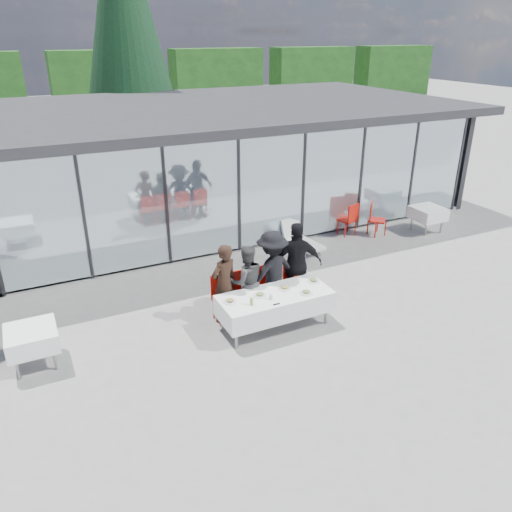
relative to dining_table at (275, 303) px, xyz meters
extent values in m
plane|color=gray|center=(-0.11, -0.23, -0.54)|extent=(90.00, 90.00, 0.00)
cube|color=gray|center=(1.89, 7.77, -0.49)|extent=(14.00, 8.00, 0.10)
cube|color=black|center=(1.89, 11.67, 1.06)|extent=(14.00, 0.20, 3.20)
cube|color=black|center=(8.79, 7.77, 1.06)|extent=(0.20, 8.00, 3.20)
cube|color=silver|center=(1.89, 3.80, 1.06)|extent=(13.60, 0.06, 3.10)
cube|color=#2D2D30|center=(1.89, 7.37, 2.78)|extent=(14.80, 8.80, 0.24)
cube|color=#262628|center=(-2.97, 3.80, 1.06)|extent=(0.08, 0.10, 3.10)
cube|color=#262628|center=(-1.03, 3.80, 1.06)|extent=(0.08, 0.10, 3.10)
cube|color=#262628|center=(0.91, 3.80, 1.06)|extent=(0.08, 0.10, 3.10)
cube|color=#262628|center=(2.86, 3.80, 1.06)|extent=(0.08, 0.10, 3.10)
cube|color=#262628|center=(4.80, 3.80, 1.06)|extent=(0.08, 0.10, 3.10)
cube|color=#262628|center=(6.74, 3.80, 1.06)|extent=(0.08, 0.10, 3.10)
cube|color=#262628|center=(8.69, 3.80, 1.06)|extent=(0.08, 0.10, 3.10)
cube|color=red|center=(-0.61, 6.27, -0.09)|extent=(0.45, 0.45, 0.90)
cube|color=red|center=(0.89, 6.77, -0.09)|extent=(0.45, 0.45, 0.90)
cube|color=red|center=(3.39, 6.27, -0.09)|extent=(0.45, 0.45, 0.90)
cube|color=red|center=(5.39, 6.97, -0.09)|extent=(0.45, 0.45, 0.90)
cube|color=#153B12|center=(1.89, 27.77, 1.66)|extent=(6.50, 2.00, 4.40)
cube|color=#153B12|center=(9.89, 27.77, 1.66)|extent=(6.50, 2.00, 4.40)
cube|color=#153B12|center=(17.89, 27.77, 1.66)|extent=(6.50, 2.00, 4.40)
cube|color=#153B12|center=(25.89, 27.77, 1.66)|extent=(6.50, 2.00, 4.40)
cube|color=white|center=(0.00, 0.00, 0.00)|extent=(2.26, 0.96, 0.42)
cylinder|color=gray|center=(-1.00, -0.35, -0.18)|extent=(0.06, 0.06, 0.71)
cylinder|color=gray|center=(1.00, -0.35, -0.18)|extent=(0.06, 0.06, 0.71)
cylinder|color=gray|center=(-1.00, 0.35, -0.18)|extent=(0.06, 0.06, 0.71)
cylinder|color=gray|center=(1.00, 0.35, -0.18)|extent=(0.06, 0.06, 0.71)
imported|color=#301E15|center=(-0.81, 0.67, 0.31)|extent=(0.78, 0.78, 1.70)
cube|color=red|center=(-0.81, 0.66, -0.09)|extent=(0.44, 0.44, 0.05)
cube|color=red|center=(-0.81, 0.86, 0.16)|extent=(0.44, 0.04, 0.55)
cylinder|color=red|center=(-0.99, 0.48, -0.32)|extent=(0.04, 0.04, 0.43)
cylinder|color=red|center=(-0.63, 0.48, -0.32)|extent=(0.04, 0.04, 0.43)
cylinder|color=red|center=(-0.99, 0.84, -0.32)|extent=(0.04, 0.04, 0.43)
cylinder|color=red|center=(-0.63, 0.84, -0.32)|extent=(0.04, 0.04, 0.43)
imported|color=#454545|center=(-0.32, 0.67, 0.25)|extent=(0.87, 0.87, 1.58)
cube|color=red|center=(-0.32, 0.66, -0.09)|extent=(0.44, 0.44, 0.05)
cube|color=red|center=(-0.32, 0.86, 0.16)|extent=(0.44, 0.04, 0.55)
cylinder|color=red|center=(-0.50, 0.48, -0.32)|extent=(0.04, 0.04, 0.43)
cylinder|color=red|center=(-0.14, 0.48, -0.32)|extent=(0.04, 0.04, 0.43)
cylinder|color=red|center=(-0.50, 0.84, -0.32)|extent=(0.04, 0.04, 0.43)
cylinder|color=red|center=(-0.14, 0.84, -0.32)|extent=(0.04, 0.04, 0.43)
imported|color=black|center=(0.28, 0.67, 0.35)|extent=(1.36, 1.36, 1.78)
cube|color=red|center=(0.28, 0.66, -0.09)|extent=(0.44, 0.44, 0.05)
cube|color=red|center=(0.28, 0.86, 0.16)|extent=(0.44, 0.04, 0.55)
cylinder|color=red|center=(0.10, 0.48, -0.32)|extent=(0.04, 0.04, 0.43)
cylinder|color=red|center=(0.46, 0.48, -0.32)|extent=(0.04, 0.04, 0.43)
cylinder|color=red|center=(0.10, 0.84, -0.32)|extent=(0.04, 0.04, 0.43)
cylinder|color=red|center=(0.46, 0.84, -0.32)|extent=(0.04, 0.04, 0.43)
imported|color=black|center=(0.87, 0.67, 0.40)|extent=(1.39, 1.39, 1.87)
cube|color=red|center=(0.87, 0.66, -0.09)|extent=(0.44, 0.44, 0.05)
cube|color=red|center=(0.87, 0.86, 0.16)|extent=(0.44, 0.04, 0.55)
cylinder|color=red|center=(0.69, 0.48, -0.32)|extent=(0.04, 0.04, 0.43)
cylinder|color=red|center=(1.05, 0.48, -0.32)|extent=(0.04, 0.04, 0.43)
cylinder|color=red|center=(0.69, 0.84, -0.32)|extent=(0.04, 0.04, 0.43)
cylinder|color=red|center=(1.05, 0.84, -0.32)|extent=(0.04, 0.04, 0.43)
cylinder|color=silver|center=(-0.92, 0.10, 0.22)|extent=(0.27, 0.27, 0.01)
ellipsoid|color=tan|center=(-0.92, 0.10, 0.25)|extent=(0.15, 0.15, 0.05)
cylinder|color=silver|center=(-0.30, 0.07, 0.22)|extent=(0.27, 0.27, 0.01)
ellipsoid|color=#3D6B28|center=(-0.30, 0.07, 0.25)|extent=(0.15, 0.15, 0.05)
cylinder|color=silver|center=(0.28, 0.11, 0.22)|extent=(0.27, 0.27, 0.01)
ellipsoid|color=tan|center=(0.28, 0.11, 0.25)|extent=(0.15, 0.15, 0.05)
cylinder|color=silver|center=(0.97, 0.13, 0.22)|extent=(0.27, 0.27, 0.01)
ellipsoid|color=#3D6B28|center=(0.97, 0.13, 0.25)|extent=(0.15, 0.15, 0.05)
cylinder|color=silver|center=(0.57, -0.24, 0.22)|extent=(0.27, 0.27, 0.01)
ellipsoid|color=#3D6B28|center=(0.57, -0.24, 0.25)|extent=(0.15, 0.15, 0.05)
cylinder|color=#80B44B|center=(-0.60, -0.19, 0.29)|extent=(0.06, 0.06, 0.15)
cylinder|color=silver|center=(-0.17, -0.15, 0.26)|extent=(0.07, 0.07, 0.10)
cube|color=black|center=(-0.17, -0.38, 0.22)|extent=(0.14, 0.03, 0.01)
cube|color=white|center=(-4.44, 0.74, 0.02)|extent=(0.86, 0.86, 0.36)
cylinder|color=gray|center=(-4.74, 0.44, -0.18)|extent=(0.05, 0.05, 0.72)
cylinder|color=gray|center=(-4.14, 0.44, -0.18)|extent=(0.05, 0.05, 0.72)
cylinder|color=gray|center=(-4.74, 1.04, -0.18)|extent=(0.05, 0.05, 0.72)
cylinder|color=gray|center=(-4.14, 1.04, -0.18)|extent=(0.05, 0.05, 0.72)
cube|color=white|center=(6.57, 2.73, 0.02)|extent=(0.86, 0.86, 0.36)
cylinder|color=gray|center=(6.27, 2.43, -0.18)|extent=(0.05, 0.05, 0.72)
cylinder|color=gray|center=(6.87, 2.43, -0.18)|extent=(0.05, 0.05, 0.72)
cylinder|color=gray|center=(6.27, 3.03, -0.18)|extent=(0.05, 0.05, 0.72)
cylinder|color=gray|center=(6.87, 3.03, -0.18)|extent=(0.05, 0.05, 0.72)
cube|color=red|center=(5.04, 3.14, -0.09)|extent=(0.62, 0.62, 0.05)
cube|color=red|center=(4.89, 3.28, 0.16)|extent=(0.33, 0.35, 0.55)
cylinder|color=red|center=(4.86, 2.96, -0.32)|extent=(0.04, 0.04, 0.43)
cylinder|color=red|center=(5.22, 2.96, -0.32)|extent=(0.04, 0.04, 0.43)
cylinder|color=red|center=(4.86, 3.32, -0.32)|extent=(0.04, 0.04, 0.43)
cylinder|color=red|center=(5.22, 3.32, -0.32)|extent=(0.04, 0.04, 0.43)
cube|color=red|center=(4.26, 3.55, -0.09)|extent=(0.54, 0.54, 0.05)
cube|color=red|center=(4.32, 3.35, 0.16)|extent=(0.44, 0.15, 0.55)
cylinder|color=red|center=(4.08, 3.37, -0.32)|extent=(0.04, 0.04, 0.43)
cylinder|color=red|center=(4.44, 3.37, -0.32)|extent=(0.04, 0.04, 0.43)
cylinder|color=red|center=(4.08, 3.73, -0.32)|extent=(0.04, 0.04, 0.43)
cylinder|color=red|center=(4.44, 3.73, -0.32)|extent=(0.04, 0.04, 0.43)
cube|color=silver|center=(2.54, 3.17, -0.36)|extent=(0.77, 1.37, 0.08)
cube|color=silver|center=(2.47, 3.71, -0.09)|extent=(0.63, 0.34, 0.54)
cylinder|color=silver|center=(2.29, 2.62, -0.47)|extent=(0.04, 0.04, 0.14)
cylinder|color=silver|center=(2.79, 2.62, -0.47)|extent=(0.04, 0.04, 0.14)
cylinder|color=silver|center=(2.29, 3.72, -0.47)|extent=(0.04, 0.04, 0.14)
cylinder|color=silver|center=(2.79, 3.72, -0.47)|extent=(0.04, 0.04, 0.14)
cylinder|color=#382316|center=(0.39, 12.77, 0.46)|extent=(0.44, 0.44, 2.00)
cone|color=black|center=(0.39, 12.77, 5.46)|extent=(4.00, 4.00, 9.00)
camera|label=1|loc=(-4.11, -7.63, 4.94)|focal=35.00mm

